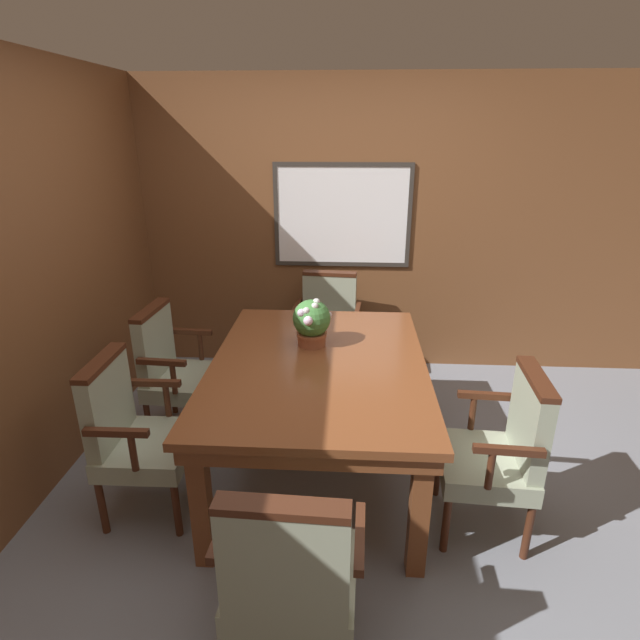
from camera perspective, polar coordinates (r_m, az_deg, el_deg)
The scene contains 10 objects.
ground_plane at distance 3.11m, azimuth 0.27°, elevation -19.91°, with size 14.00×14.00×0.00m, color gray.
wall_back at distance 4.32m, azimuth 1.71°, elevation 10.27°, with size 7.20×0.08×2.45m.
wall_left at distance 3.05m, azimuth -32.61°, elevation 2.25°, with size 0.06×7.20×2.45m.
dining_table at distance 2.97m, azimuth -0.17°, elevation -6.33°, with size 1.25×1.71×0.77m.
chair_left_near at distance 2.96m, azimuth -20.56°, elevation -11.81°, with size 0.47×0.54×0.93m.
chair_left_far at distance 3.60m, azimuth -16.37°, elevation -5.18°, with size 0.49×0.56×0.93m.
chair_right_near at distance 2.81m, azimuth 19.97°, elevation -13.60°, with size 0.49×0.56×0.93m.
chair_head_near at distance 2.07m, azimuth -3.44°, elevation -26.99°, with size 0.55×0.48×0.93m.
chair_head_far at distance 4.18m, azimuth 0.86°, elevation -0.54°, with size 0.57×0.50×0.93m.
potted_plant at distance 3.08m, azimuth -0.99°, elevation -0.20°, with size 0.24×0.25×0.31m.
Camera 1 is at (0.12, -2.34, 2.04)m, focal length 28.00 mm.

